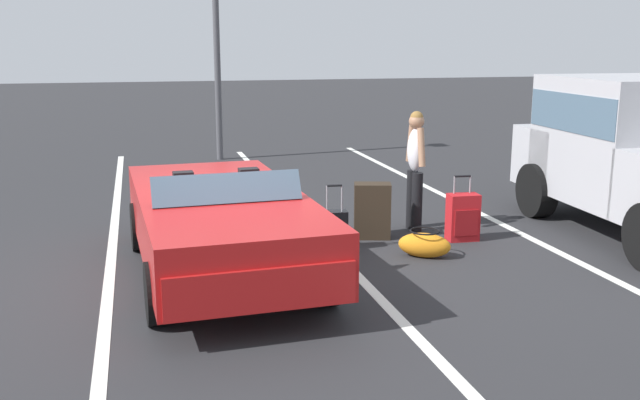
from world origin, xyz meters
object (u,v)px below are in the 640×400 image
suitcase_large_black (372,211)px  suitcase_medium_bright (463,217)px  suitcase_small_carryon (334,230)px  duffel_bag (424,245)px  convertible_car (224,228)px  parking_lamp_post (216,23)px  traveler_person (415,164)px

suitcase_large_black → suitcase_medium_bright: suitcase_medium_bright is taller
suitcase_small_carryon → duffel_bag: size_ratio=1.21×
convertible_car → suitcase_medium_bright: convertible_car is taller
convertible_car → parking_lamp_post: 8.64m
convertible_car → parking_lamp_post: size_ratio=0.83×
suitcase_small_carryon → duffel_bag: 1.15m
convertible_car → suitcase_medium_bright: size_ratio=4.90×
suitcase_large_black → traveler_person: (-0.26, 0.70, 0.56)m
suitcase_medium_bright → parking_lamp_post: size_ratio=0.17×
convertible_car → suitcase_small_carryon: 1.73m
duffel_bag → parking_lamp_post: size_ratio=0.14×
suitcase_medium_bright → parking_lamp_post: parking_lamp_post is taller
suitcase_medium_bright → traveler_person: 1.01m
convertible_car → parking_lamp_post: (-8.26, 0.90, 2.36)m
convertible_car → duffel_bag: convertible_car is taller
suitcase_medium_bright → duffel_bag: (0.59, -0.78, -0.15)m
suitcase_large_black → traveler_person: size_ratio=0.45×
suitcase_large_black → parking_lamp_post: (-7.01, -1.22, 2.58)m
convertible_car → traveler_person: 3.21m
suitcase_large_black → duffel_bag: (1.00, 0.34, -0.21)m
duffel_bag → traveler_person: 1.52m
convertible_car → suitcase_large_black: size_ratio=5.71×
suitcase_small_carryon → traveler_person: traveler_person is taller
convertible_car → traveler_person: (-1.52, 2.81, 0.34)m
duffel_bag → suitcase_small_carryon: bearing=-120.9°
convertible_car → suitcase_medium_bright: bearing=101.6°
parking_lamp_post → suitcase_medium_bright: bearing=17.5°
suitcase_medium_bright → traveler_person: traveler_person is taller
suitcase_large_black → convertible_car: bearing=136.4°
suitcase_large_black → suitcase_small_carryon: (0.41, -0.65, -0.11)m
suitcase_small_carryon → parking_lamp_post: bearing=10.0°
parking_lamp_post → traveler_person: bearing=15.9°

